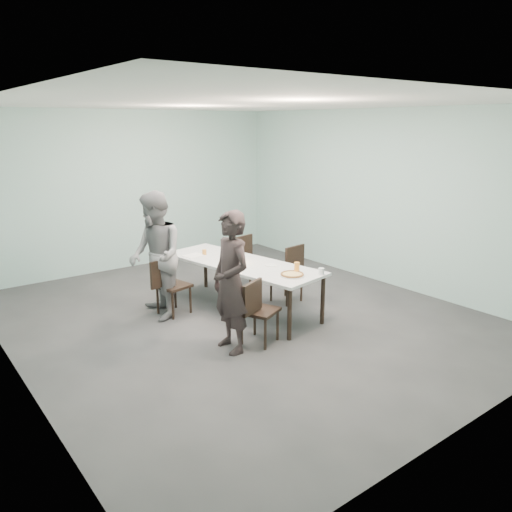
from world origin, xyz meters
TOP-DOWN VIEW (x-y plane):
  - ground at (0.00, 0.00)m, footprint 7.00×7.00m
  - room_shell at (0.00, 0.00)m, footprint 6.02×7.02m
  - table at (0.19, 0.22)m, footprint 1.34×2.72m
  - chair_near_left at (-0.39, -0.90)m, footprint 0.65×0.55m
  - chair_far_left at (-0.78, 0.69)m, footprint 0.64×0.50m
  - chair_near_right at (1.05, 0.11)m, footprint 0.63×0.47m
  - chair_far_right at (0.85, 1.21)m, footprint 0.64×0.49m
  - diner_near at (-0.72, -0.82)m, footprint 0.46×0.66m
  - diner_far at (-0.94, 0.74)m, footprint 0.85×1.01m
  - pizza at (0.33, -0.76)m, footprint 0.34×0.34m
  - side_plate at (0.42, -0.19)m, footprint 0.18×0.18m
  - beer_glass at (0.47, -0.69)m, footprint 0.08×0.08m
  - water_tumbler at (0.68, -0.95)m, footprint 0.08×0.08m
  - tealight at (0.15, 0.22)m, footprint 0.06×0.06m
  - amber_tumbler at (-0.02, 0.93)m, footprint 0.07×0.07m
  - menu at (-0.18, 0.99)m, footprint 0.33×0.27m

SIDE VIEW (x-z plane):
  - ground at x=0.00m, z-range 0.00..0.00m
  - chair_near_left at x=-0.39m, z-range 0.07..0.94m
  - chair_far_left at x=-0.78m, z-range 0.07..0.94m
  - chair_near_right at x=1.05m, z-range 0.07..0.94m
  - chair_far_right at x=0.85m, z-range 0.07..0.94m
  - table at x=0.19m, z-range 0.32..1.07m
  - menu at x=-0.18m, z-range 0.75..0.76m
  - side_plate at x=0.42m, z-range 0.75..0.76m
  - pizza at x=0.33m, z-range 0.75..0.79m
  - tealight at x=0.15m, z-range 0.75..0.79m
  - amber_tumbler at x=-0.02m, z-range 0.75..0.83m
  - water_tumbler at x=0.68m, z-range 0.75..0.84m
  - beer_glass at x=0.47m, z-range 0.75..0.90m
  - diner_near at x=-0.72m, z-range 0.00..1.76m
  - diner_far at x=-0.94m, z-range 0.00..1.84m
  - room_shell at x=0.00m, z-range 0.52..3.53m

